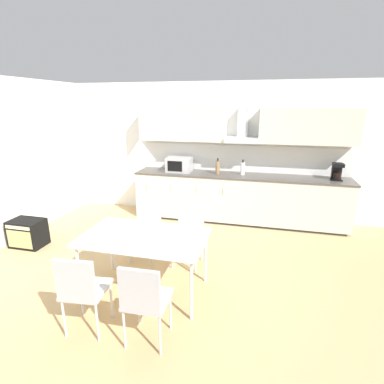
# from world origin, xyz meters

# --- Properties ---
(ground_plane) EXTENTS (8.50, 7.59, 0.02)m
(ground_plane) POSITION_xyz_m (0.00, 0.00, -0.01)
(ground_plane) COLOR tan
(wall_back) EXTENTS (6.80, 0.10, 2.64)m
(wall_back) POSITION_xyz_m (0.00, 2.58, 1.32)
(wall_back) COLOR white
(wall_back) RESTS_ON ground_plane
(kitchen_counter) EXTENTS (4.02, 0.67, 0.93)m
(kitchen_counter) POSITION_xyz_m (0.70, 2.21, 0.47)
(kitchen_counter) COLOR #333333
(kitchen_counter) RESTS_ON ground_plane
(backsplash_tile) EXTENTS (4.00, 0.02, 0.52)m
(backsplash_tile) POSITION_xyz_m (0.70, 2.52, 1.19)
(backsplash_tile) COLOR silver
(backsplash_tile) RESTS_ON kitchen_counter
(upper_wall_cabinets) EXTENTS (4.00, 0.40, 0.63)m
(upper_wall_cabinets) POSITION_xyz_m (0.70, 2.36, 1.83)
(upper_wall_cabinets) COLOR beige
(microwave) EXTENTS (0.48, 0.35, 0.28)m
(microwave) POSITION_xyz_m (-0.48, 2.21, 1.07)
(microwave) COLOR #ADADB2
(microwave) RESTS_ON kitchen_counter
(coffee_maker) EXTENTS (0.18, 0.19, 0.30)m
(coffee_maker) POSITION_xyz_m (2.39, 2.24, 1.08)
(coffee_maker) COLOR black
(coffee_maker) RESTS_ON kitchen_counter
(bottle_white) EXTENTS (0.08, 0.08, 0.28)m
(bottle_white) POSITION_xyz_m (0.75, 2.24, 1.05)
(bottle_white) COLOR white
(bottle_white) RESTS_ON kitchen_counter
(bottle_brown) EXTENTS (0.08, 0.08, 0.30)m
(bottle_brown) POSITION_xyz_m (0.28, 2.20, 1.05)
(bottle_brown) COLOR brown
(bottle_brown) RESTS_ON kitchen_counter
(dining_table) EXTENTS (1.44, 0.87, 0.74)m
(dining_table) POSITION_xyz_m (-0.16, -0.38, 0.69)
(dining_table) COLOR white
(dining_table) RESTS_ON ground_plane
(chair_near_left) EXTENTS (0.44, 0.44, 0.87)m
(chair_near_left) POSITION_xyz_m (-0.47, -1.20, 0.53)
(chair_near_left) COLOR #B2B2B7
(chair_near_left) RESTS_ON ground_plane
(chair_far_right) EXTENTS (0.42, 0.42, 0.87)m
(chair_far_right) POSITION_xyz_m (0.17, 0.43, 0.53)
(chair_far_right) COLOR #B2B2B7
(chair_far_right) RESTS_ON ground_plane
(chair_near_right) EXTENTS (0.41, 0.41, 0.87)m
(chair_near_right) POSITION_xyz_m (0.17, -1.20, 0.53)
(chair_near_right) COLOR #B2B2B7
(chair_near_right) RESTS_ON ground_plane
(chair_far_left) EXTENTS (0.42, 0.42, 0.87)m
(chair_far_left) POSITION_xyz_m (-0.48, 0.43, 0.53)
(chair_far_left) COLOR #B2B2B7
(chair_far_left) RESTS_ON ground_plane
(guitar_amp) EXTENTS (0.52, 0.37, 0.44)m
(guitar_amp) POSITION_xyz_m (-2.48, 0.30, 0.22)
(guitar_amp) COLOR black
(guitar_amp) RESTS_ON ground_plane
(pendant_lamp) EXTENTS (0.32, 0.32, 0.22)m
(pendant_lamp) POSITION_xyz_m (-0.16, -0.38, 1.74)
(pendant_lamp) COLOR silver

